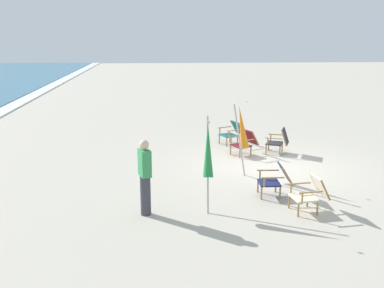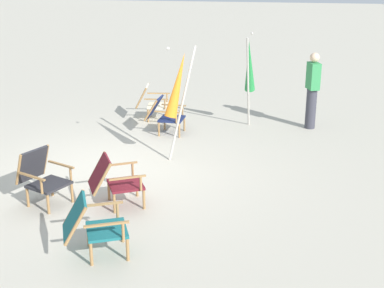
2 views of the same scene
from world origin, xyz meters
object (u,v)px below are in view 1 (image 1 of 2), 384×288
Objects in this scene: beach_chair_back_left at (245,142)px; umbrella_furled_green at (208,151)px; umbrella_furled_orange at (242,128)px; beach_chair_back_right at (276,179)px; beach_chair_far_center at (311,192)px; beach_chair_front_right at (279,140)px; beach_chair_mid_center at (233,132)px; person_near_chairs at (145,177)px.

beach_chair_back_left is 4.66m from umbrella_furled_green.
umbrella_furled_green is at bearing 159.77° from beach_chair_back_left.
umbrella_furled_orange is 2.38m from umbrella_furled_green.
umbrella_furled_orange is at bearing 23.44° from beach_chair_back_right.
beach_chair_back_right is 1.08m from beach_chair_far_center.
beach_chair_front_right is 2.90m from umbrella_furled_orange.
beach_chair_mid_center is 5.91m from umbrella_furled_green.
beach_chair_far_center is at bearing -95.88° from umbrella_furled_green.
beach_chair_mid_center is (4.95, 0.29, 0.00)m from beach_chair_back_right.
person_near_chairs is (-4.57, 4.00, 0.41)m from beach_chair_front_right.
beach_chair_back_left is 0.47× the size of umbrella_furled_green.
beach_chair_far_center is 0.50× the size of person_near_chairs.
beach_chair_back_left reaches higher than beach_chair_back_right.
beach_chair_far_center is at bearing -172.18° from beach_chair_back_left.
umbrella_furled_orange is (-2.24, 1.59, 0.91)m from beach_chair_front_right.
beach_chair_front_right is 0.51× the size of person_near_chairs.
beach_chair_mid_center is 0.46× the size of umbrella_furled_orange.
umbrella_furled_green is (-5.67, 1.40, 0.90)m from beach_chair_mid_center.
person_near_chairs is at bearing 98.66° from umbrella_furled_green.
beach_chair_front_right is at bearing -31.50° from umbrella_furled_green.
beach_chair_mid_center is (1.38, 0.19, -0.00)m from beach_chair_back_left.
beach_chair_back_left is at bearing 93.71° from beach_chair_front_right.
beach_chair_front_right is at bearing -35.29° from umbrella_furled_orange.
beach_chair_front_right reaches higher than beach_chair_back_right.
umbrella_furled_orange is (1.40, 0.60, 0.92)m from beach_chair_back_right.
umbrella_furled_green is (-2.12, 1.08, -0.02)m from umbrella_furled_orange.
umbrella_furled_orange is at bearing 144.71° from beach_chair_front_right.
beach_chair_back_right is 0.97× the size of beach_chair_far_center.
beach_chair_front_right is at bearing -41.25° from person_near_chairs.
umbrella_furled_green is (0.23, 2.20, 0.90)m from beach_chair_far_center.
beach_chair_far_center is at bearing -151.63° from beach_chair_back_right.
umbrella_furled_orange is at bearing 25.49° from beach_chair_far_center.
person_near_chairs reaches higher than beach_chair_back_left.
umbrella_furled_orange is (-2.17, 0.50, 0.92)m from beach_chair_back_left.
beach_chair_front_right is 0.90× the size of beach_chair_mid_center.
umbrella_furled_green is at bearing 166.19° from beach_chair_mid_center.
beach_chair_back_right is 0.39× the size of umbrella_furled_green.
umbrella_furled_orange reaches higher than beach_chair_mid_center.
beach_chair_far_center is (-0.95, -0.51, 0.00)m from beach_chair_back_right.
beach_chair_back_right is 3.77m from beach_chair_front_right.
beach_chair_back_right is 1.78m from umbrella_furled_orange.
beach_chair_back_left is at bearing 1.72° from beach_chair_back_right.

